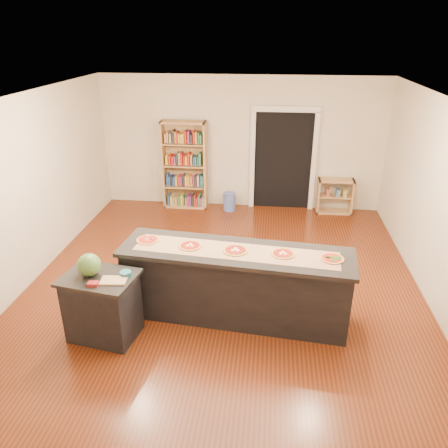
# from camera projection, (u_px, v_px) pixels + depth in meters

# --- Properties ---
(room) EXTENTS (6.00, 7.00, 2.80)m
(room) POSITION_uv_depth(u_px,v_px,m) (222.00, 204.00, 6.10)
(room) COLOR beige
(room) RESTS_ON ground
(doorway) EXTENTS (1.40, 0.09, 2.21)m
(doorway) POSITION_uv_depth(u_px,v_px,m) (283.00, 154.00, 9.23)
(doorway) COLOR black
(doorway) RESTS_ON room
(kitchen_island) EXTENTS (3.06, 0.83, 1.01)m
(kitchen_island) POSITION_uv_depth(u_px,v_px,m) (235.00, 284.00, 5.86)
(kitchen_island) COLOR black
(kitchen_island) RESTS_ON ground
(side_counter) EXTENTS (0.89, 0.65, 0.88)m
(side_counter) POSITION_uv_depth(u_px,v_px,m) (103.00, 306.00, 5.50)
(side_counter) COLOR black
(side_counter) RESTS_ON ground
(bookshelf) EXTENTS (0.94, 0.34, 1.89)m
(bookshelf) POSITION_uv_depth(u_px,v_px,m) (185.00, 165.00, 9.38)
(bookshelf) COLOR tan
(bookshelf) RESTS_ON ground
(low_shelf) EXTENTS (0.74, 0.32, 0.74)m
(low_shelf) POSITION_uv_depth(u_px,v_px,m) (335.00, 196.00, 9.30)
(low_shelf) COLOR tan
(low_shelf) RESTS_ON ground
(waste_bin) EXTENTS (0.27, 0.27, 0.39)m
(waste_bin) POSITION_uv_depth(u_px,v_px,m) (229.00, 201.00, 9.49)
(waste_bin) COLOR #4F65B1
(waste_bin) RESTS_ON ground
(kraft_paper) EXTENTS (2.69, 0.74, 0.00)m
(kraft_paper) POSITION_uv_depth(u_px,v_px,m) (235.00, 251.00, 5.64)
(kraft_paper) COLOR #966F4D
(kraft_paper) RESTS_ON kitchen_island
(watermelon) EXTENTS (0.28, 0.28, 0.28)m
(watermelon) POSITION_uv_depth(u_px,v_px,m) (89.00, 265.00, 5.29)
(watermelon) COLOR #144214
(watermelon) RESTS_ON side_counter
(cutting_board) EXTENTS (0.32, 0.23, 0.02)m
(cutting_board) POSITION_uv_depth(u_px,v_px,m) (114.00, 281.00, 5.21)
(cutting_board) COLOR tan
(cutting_board) RESTS_ON side_counter
(package_red) EXTENTS (0.13, 0.10, 0.04)m
(package_red) POSITION_uv_depth(u_px,v_px,m) (93.00, 284.00, 5.12)
(package_red) COLOR maroon
(package_red) RESTS_ON side_counter
(package_teal) EXTENTS (0.14, 0.14, 0.05)m
(package_teal) POSITION_uv_depth(u_px,v_px,m) (126.00, 274.00, 5.33)
(package_teal) COLOR #195966
(package_teal) RESTS_ON side_counter
(pizza_a) EXTENTS (0.32, 0.32, 0.02)m
(pizza_a) POSITION_uv_depth(u_px,v_px,m) (148.00, 240.00, 5.92)
(pizza_a) COLOR #BD8348
(pizza_a) RESTS_ON kitchen_island
(pizza_b) EXTENTS (0.29, 0.29, 0.02)m
(pizza_b) POSITION_uv_depth(u_px,v_px,m) (190.00, 246.00, 5.76)
(pizza_b) COLOR #BD8348
(pizza_b) RESTS_ON kitchen_island
(pizza_c) EXTENTS (0.34, 0.34, 0.02)m
(pizza_c) POSITION_uv_depth(u_px,v_px,m) (235.00, 250.00, 5.64)
(pizza_c) COLOR #BD8348
(pizza_c) RESTS_ON kitchen_island
(pizza_d) EXTENTS (0.30, 0.30, 0.02)m
(pizza_d) POSITION_uv_depth(u_px,v_px,m) (283.00, 254.00, 5.56)
(pizza_d) COLOR #BD8348
(pizza_d) RESTS_ON kitchen_island
(pizza_e) EXTENTS (0.29, 0.29, 0.02)m
(pizza_e) POSITION_uv_depth(u_px,v_px,m) (332.00, 259.00, 5.44)
(pizza_e) COLOR #BD8348
(pizza_e) RESTS_ON kitchen_island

